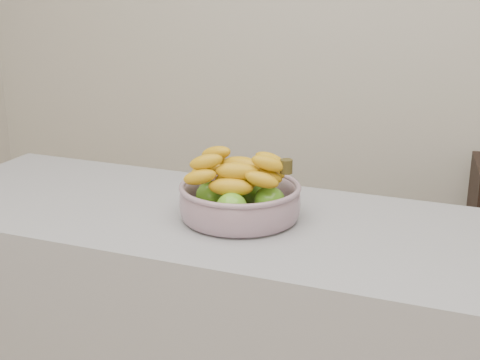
{
  "coord_description": "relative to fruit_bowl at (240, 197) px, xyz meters",
  "views": [
    {
      "loc": [
        0.47,
        -0.81,
        1.5
      ],
      "look_at": [
        -0.11,
        0.65,
        1.0
      ],
      "focal_mm": 50.0,
      "sensor_mm": 36.0,
      "label": 1
    }
  ],
  "objects": [
    {
      "name": "fruit_bowl",
      "position": [
        0.0,
        0.0,
        0.0
      ],
      "size": [
        0.3,
        0.3,
        0.16
      ],
      "rotation": [
        0.0,
        0.0,
        0.11
      ],
      "color": "#9BABBA",
      "rests_on": "counter"
    }
  ]
}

